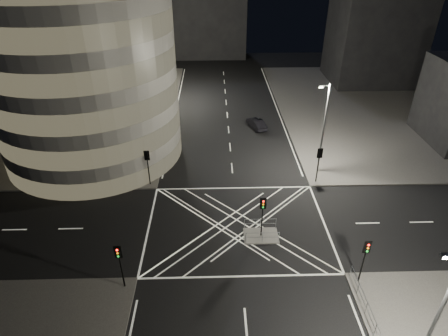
{
  "coord_description": "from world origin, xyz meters",
  "views": [
    {
      "loc": [
        -1.94,
        -26.15,
        22.28
      ],
      "look_at": [
        -1.05,
        5.16,
        3.0
      ],
      "focal_mm": 30.0,
      "sensor_mm": 36.0,
      "label": 1
    }
  ],
  "objects_px": {
    "street_lamp_right_near": "(436,317)",
    "traffic_signal_fl": "(147,161)",
    "traffic_signal_nl": "(119,259)",
    "street_lamp_right_far": "(323,127)",
    "central_island": "(261,236)",
    "street_lamp_left_far": "(164,68)",
    "street_lamp_left_near": "(146,117)",
    "traffic_signal_nr": "(365,254)",
    "traffic_signal_fr": "(319,159)",
    "traffic_signal_island": "(263,210)",
    "sedan": "(257,124)"
  },
  "relations": [
    {
      "from": "street_lamp_right_near",
      "to": "traffic_signal_fl",
      "type": "bearing_deg",
      "value": 131.24
    },
    {
      "from": "traffic_signal_nl",
      "to": "street_lamp_right_far",
      "type": "bearing_deg",
      "value": 40.91
    },
    {
      "from": "central_island",
      "to": "street_lamp_left_far",
      "type": "xyz_separation_m",
      "value": [
        -11.44,
        31.5,
        5.47
      ]
    },
    {
      "from": "street_lamp_left_near",
      "to": "street_lamp_right_near",
      "type": "relative_size",
      "value": 1.0
    },
    {
      "from": "traffic_signal_nr",
      "to": "street_lamp_right_far",
      "type": "height_order",
      "value": "street_lamp_right_far"
    },
    {
      "from": "traffic_signal_nl",
      "to": "street_lamp_right_near",
      "type": "distance_m",
      "value": 19.78
    },
    {
      "from": "traffic_signal_fr",
      "to": "street_lamp_left_near",
      "type": "relative_size",
      "value": 0.4
    },
    {
      "from": "traffic_signal_nl",
      "to": "street_lamp_left_far",
      "type": "relative_size",
      "value": 0.4
    },
    {
      "from": "central_island",
      "to": "traffic_signal_island",
      "type": "height_order",
      "value": "traffic_signal_island"
    },
    {
      "from": "traffic_signal_fr",
      "to": "street_lamp_left_near",
      "type": "height_order",
      "value": "street_lamp_left_near"
    },
    {
      "from": "traffic_signal_fr",
      "to": "traffic_signal_nr",
      "type": "height_order",
      "value": "same"
    },
    {
      "from": "street_lamp_right_far",
      "to": "traffic_signal_nl",
      "type": "bearing_deg",
      "value": -139.09
    },
    {
      "from": "traffic_signal_nr",
      "to": "street_lamp_left_far",
      "type": "relative_size",
      "value": 0.4
    },
    {
      "from": "central_island",
      "to": "traffic_signal_island",
      "type": "xyz_separation_m",
      "value": [
        0.0,
        0.0,
        2.84
      ]
    },
    {
      "from": "street_lamp_left_near",
      "to": "street_lamp_left_far",
      "type": "xyz_separation_m",
      "value": [
        0.0,
        18.0,
        0.0
      ]
    },
    {
      "from": "central_island",
      "to": "street_lamp_right_far",
      "type": "distance_m",
      "value": 13.98
    },
    {
      "from": "street_lamp_left_near",
      "to": "sedan",
      "type": "relative_size",
      "value": 2.5
    },
    {
      "from": "traffic_signal_fr",
      "to": "street_lamp_right_near",
      "type": "relative_size",
      "value": 0.4
    },
    {
      "from": "traffic_signal_island",
      "to": "sedan",
      "type": "relative_size",
      "value": 1.0
    },
    {
      "from": "traffic_signal_fl",
      "to": "traffic_signal_island",
      "type": "bearing_deg",
      "value": -37.54
    },
    {
      "from": "sedan",
      "to": "traffic_signal_island",
      "type": "bearing_deg",
      "value": 65.2
    },
    {
      "from": "central_island",
      "to": "street_lamp_right_near",
      "type": "relative_size",
      "value": 0.3
    },
    {
      "from": "traffic_signal_island",
      "to": "street_lamp_right_far",
      "type": "xyz_separation_m",
      "value": [
        7.44,
        10.5,
        2.63
      ]
    },
    {
      "from": "street_lamp_left_far",
      "to": "street_lamp_right_far",
      "type": "relative_size",
      "value": 1.0
    },
    {
      "from": "traffic_signal_nr",
      "to": "central_island",
      "type": "bearing_deg",
      "value": 142.07
    },
    {
      "from": "street_lamp_right_far",
      "to": "sedan",
      "type": "height_order",
      "value": "street_lamp_right_far"
    },
    {
      "from": "street_lamp_left_far",
      "to": "sedan",
      "type": "height_order",
      "value": "street_lamp_left_far"
    },
    {
      "from": "traffic_signal_nr",
      "to": "street_lamp_left_far",
      "type": "distance_m",
      "value": 41.15
    },
    {
      "from": "traffic_signal_fl",
      "to": "traffic_signal_nr",
      "type": "bearing_deg",
      "value": -37.69
    },
    {
      "from": "traffic_signal_nr",
      "to": "sedan",
      "type": "bearing_deg",
      "value": 100.32
    },
    {
      "from": "street_lamp_left_far",
      "to": "traffic_signal_nl",
      "type": "bearing_deg",
      "value": -89.01
    },
    {
      "from": "central_island",
      "to": "traffic_signal_island",
      "type": "distance_m",
      "value": 2.84
    },
    {
      "from": "central_island",
      "to": "sedan",
      "type": "distance_m",
      "value": 21.99
    },
    {
      "from": "street_lamp_left_near",
      "to": "street_lamp_left_far",
      "type": "relative_size",
      "value": 1.0
    },
    {
      "from": "street_lamp_left_near",
      "to": "street_lamp_left_far",
      "type": "height_order",
      "value": "same"
    },
    {
      "from": "central_island",
      "to": "traffic_signal_fl",
      "type": "bearing_deg",
      "value": 142.46
    },
    {
      "from": "central_island",
      "to": "street_lamp_left_near",
      "type": "xyz_separation_m",
      "value": [
        -11.44,
        13.5,
        5.47
      ]
    },
    {
      "from": "central_island",
      "to": "traffic_signal_nr",
      "type": "height_order",
      "value": "traffic_signal_nr"
    },
    {
      "from": "traffic_signal_island",
      "to": "street_lamp_left_near",
      "type": "bearing_deg",
      "value": 130.27
    },
    {
      "from": "traffic_signal_nl",
      "to": "sedan",
      "type": "xyz_separation_m",
      "value": [
        12.64,
        27.21,
        -2.25
      ]
    },
    {
      "from": "street_lamp_right_near",
      "to": "sedan",
      "type": "height_order",
      "value": "street_lamp_right_near"
    },
    {
      "from": "traffic_signal_nl",
      "to": "traffic_signal_nr",
      "type": "bearing_deg",
      "value": 0.0
    },
    {
      "from": "traffic_signal_nr",
      "to": "street_lamp_left_far",
      "type": "height_order",
      "value": "street_lamp_left_far"
    },
    {
      "from": "central_island",
      "to": "street_lamp_right_near",
      "type": "bearing_deg",
      "value": -59.25
    },
    {
      "from": "street_lamp_right_far",
      "to": "sedan",
      "type": "bearing_deg",
      "value": 116.12
    },
    {
      "from": "traffic_signal_nl",
      "to": "traffic_signal_fl",
      "type": "bearing_deg",
      "value": 90.0
    },
    {
      "from": "traffic_signal_nl",
      "to": "traffic_signal_island",
      "type": "relative_size",
      "value": 1.0
    },
    {
      "from": "traffic_signal_nl",
      "to": "sedan",
      "type": "bearing_deg",
      "value": 65.07
    },
    {
      "from": "traffic_signal_nl",
      "to": "street_lamp_left_far",
      "type": "bearing_deg",
      "value": 90.99
    },
    {
      "from": "traffic_signal_fr",
      "to": "traffic_signal_island",
      "type": "height_order",
      "value": "same"
    }
  ]
}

